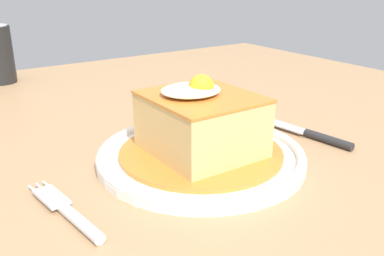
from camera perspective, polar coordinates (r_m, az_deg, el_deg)
The scene contains 5 objects.
dining_table at distance 0.74m, azimuth -4.14°, elevation -6.61°, with size 1.29×1.05×0.78m.
main_plate at distance 0.55m, azimuth 1.19°, elevation -3.65°, with size 0.27×0.27×0.02m.
sandwich_meal at distance 0.53m, azimuth 1.16°, elevation 0.24°, with size 0.21×0.21×0.11m.
fork at distance 0.45m, azimuth -16.03°, elevation -10.95°, with size 0.03×0.14×0.01m.
knife at distance 0.65m, azimuth 16.03°, elevation -0.92°, with size 0.04×0.17×0.01m.
Camera 1 is at (-0.33, -0.57, 1.01)m, focal length 39.74 mm.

